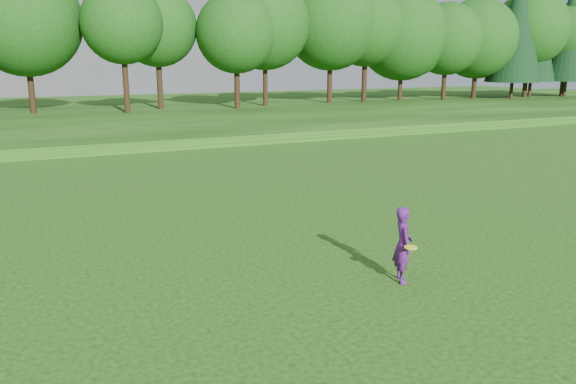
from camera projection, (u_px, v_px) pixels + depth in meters
name	position (u px, v px, depth m)	size (l,w,h in m)	color
ground	(324.00, 269.00, 13.38)	(140.00, 140.00, 0.00)	#163C0B
berm	(118.00, 120.00, 43.43)	(130.00, 30.00, 0.60)	#163C0B
walking_path	(154.00, 149.00, 31.09)	(130.00, 1.60, 0.04)	gray
treeline	(104.00, 18.00, 45.16)	(104.00, 7.00, 15.00)	#173D0E
woman	(403.00, 245.00, 12.49)	(0.61, 1.01, 1.73)	#501768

